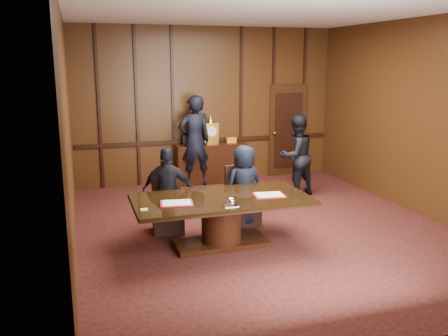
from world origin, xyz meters
name	(u,v)px	position (x,y,z in m)	size (l,w,h in m)	color
room	(267,125)	(0.07, 0.14, 1.72)	(7.00, 7.04, 3.50)	black
sideboard	(211,162)	(0.00, 3.26, 0.49)	(1.60, 0.45, 1.54)	black
conference_table	(221,213)	(-0.90, -0.50, 0.51)	(2.62, 1.32, 0.76)	black
folder_left	(177,203)	(-1.60, -0.61, 0.77)	(0.50, 0.39, 0.02)	#B01028
folder_right	(269,195)	(-0.18, -0.62, 0.77)	(0.50, 0.38, 0.02)	#B01028
inkstand	(231,202)	(-0.90, -0.95, 0.81)	(0.20, 0.14, 0.12)	white
notepad	(144,209)	(-2.08, -0.77, 0.77)	(0.10, 0.07, 0.01)	#F6F97A
chair_left	(168,214)	(-1.55, 0.38, 0.29)	(0.52, 0.52, 0.99)	black
chair_right	(242,207)	(-0.25, 0.38, 0.29)	(0.54, 0.54, 0.99)	black
signatory_left	(168,191)	(-1.55, 0.30, 0.70)	(0.82, 0.34, 1.40)	black
signatory_right	(244,185)	(-0.25, 0.30, 0.69)	(0.67, 0.44, 1.38)	black
witness_left	(195,141)	(-0.41, 3.10, 1.01)	(0.74, 0.48, 2.02)	black
witness_right	(296,156)	(1.38, 1.71, 0.84)	(0.82, 0.64, 1.68)	black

